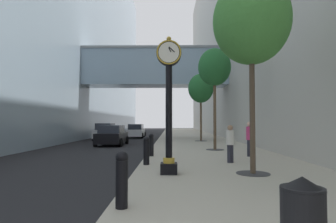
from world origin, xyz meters
name	(u,v)px	position (x,y,z in m)	size (l,w,h in m)	color
ground_plane	(158,140)	(0.00, 27.00, 0.00)	(110.00, 110.00, 0.00)	black
sidewalk_right	(191,138)	(3.55, 30.00, 0.07)	(7.09, 80.00, 0.14)	#ADA593
building_block_left	(55,4)	(-12.18, 29.98, 15.53)	(24.17, 80.00, 31.19)	#93A8B7
building_block_right	(260,8)	(11.59, 30.00, 14.94)	(9.00, 80.00, 29.88)	#B7B2A8
street_clock	(169,98)	(1.21, 7.36, 2.66)	(0.84, 0.55, 4.59)	black
bollard_nearest	(122,178)	(0.30, 3.66, 0.73)	(0.26, 0.26, 1.14)	black
bollard_third	(146,150)	(0.30, 9.30, 0.73)	(0.26, 0.26, 1.14)	black
bollard_fourth	(151,144)	(0.30, 12.13, 0.73)	(0.26, 0.26, 1.14)	black
street_tree_near	(251,22)	(3.99, 7.38, 5.23)	(2.57, 2.57, 6.60)	#333335
street_tree_mid_near	(214,68)	(3.99, 15.35, 5.20)	(2.02, 2.02, 6.28)	#333335
street_tree_mid_far	(201,89)	(3.99, 23.31, 4.86)	(2.27, 2.27, 6.06)	#333335
trash_bin	(303,219)	(2.87, 1.48, 0.68)	(0.53, 0.53, 1.05)	black
pedestrian_walking	(230,143)	(3.78, 9.92, 0.97)	(0.37, 0.47, 1.58)	#23232D
pedestrian_by_clock	(250,138)	(5.20, 12.04, 1.06)	(0.37, 0.37, 1.73)	#23232D
car_white_near	(136,131)	(-2.77, 30.76, 0.78)	(1.96, 4.25, 1.59)	silver
car_black_mid	(112,135)	(-3.39, 20.26, 0.78)	(2.12, 4.18, 1.59)	black
car_silver_far	(106,132)	(-5.40, 26.73, 0.82)	(2.00, 4.07, 1.71)	#B7BABF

